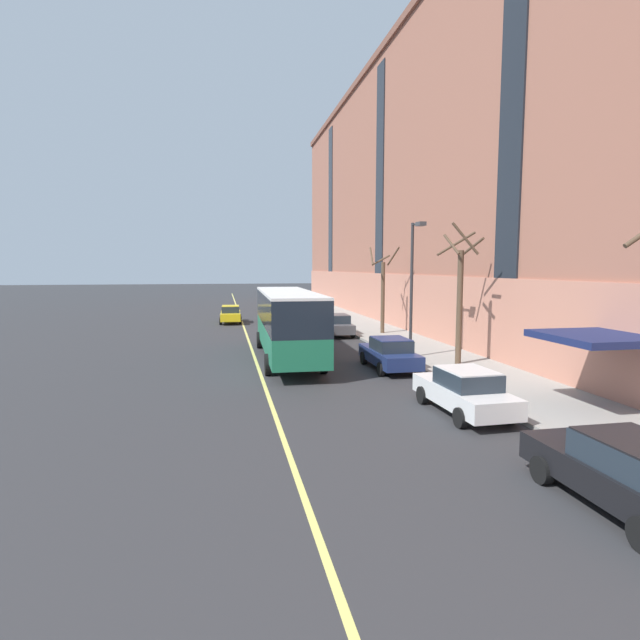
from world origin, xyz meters
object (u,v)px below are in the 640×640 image
(parked_car_champagne_6, at_px, (297,305))
(parked_car_darkgray_1, at_px, (307,310))
(city_bus, at_px, (287,320))
(parked_car_navy_0, at_px, (390,353))
(taxi_cab, at_px, (231,314))
(street_lamp, at_px, (413,276))
(street_tree_mid_block, at_px, (460,294))
(parked_car_black_5, at_px, (628,474))
(street_tree_far_uptown, at_px, (383,290))
(parked_car_white_3, at_px, (465,391))
(parked_car_darkgray_4, at_px, (337,325))

(parked_car_champagne_6, bearing_deg, parked_car_darkgray_1, -90.55)
(city_bus, relative_size, parked_car_navy_0, 2.66)
(taxi_cab, distance_m, street_lamp, 22.46)
(parked_car_darkgray_1, bearing_deg, parked_car_navy_0, -90.35)
(street_tree_mid_block, bearing_deg, city_bus, 157.03)
(parked_car_champagne_6, xyz_separation_m, street_lamp, (1.71, -29.99, 3.70))
(city_bus, relative_size, parked_car_champagne_6, 2.64)
(city_bus, xyz_separation_m, parked_car_black_5, (4.65, -17.88, -1.35))
(parked_car_champagne_6, xyz_separation_m, street_tree_far_uptown, (3.35, -19.91, 2.48))
(city_bus, distance_m, parked_car_black_5, 18.53)
(parked_car_champagne_6, distance_m, taxi_cab, 12.35)
(parked_car_darkgray_1, relative_size, parked_car_white_3, 1.03)
(parked_car_black_5, bearing_deg, parked_car_white_3, 90.33)
(parked_car_white_3, height_order, taxi_cab, same)
(parked_car_navy_0, height_order, street_tree_far_uptown, street_tree_far_uptown)
(parked_car_darkgray_4, xyz_separation_m, taxi_cab, (-7.46, 9.83, -0.00))
(parked_car_white_3, xyz_separation_m, taxi_cab, (-7.33, 29.69, 0.00))
(parked_car_darkgray_4, xyz_separation_m, parked_car_black_5, (-0.09, -26.77, -0.00))
(parked_car_darkgray_4, bearing_deg, street_tree_far_uptown, -4.26)
(parked_car_black_5, bearing_deg, street_tree_mid_block, 76.48)
(street_tree_far_uptown, bearing_deg, taxi_cab, 137.04)
(parked_car_black_5, distance_m, street_tree_far_uptown, 26.86)
(parked_car_champagne_6, distance_m, street_tree_mid_block, 32.29)
(parked_car_darkgray_1, xyz_separation_m, parked_car_darkgray_4, (0.04, -13.13, 0.00))
(street_tree_mid_block, bearing_deg, taxi_cab, 116.07)
(parked_car_darkgray_4, distance_m, street_tree_mid_block, 13.09)
(parked_car_darkgray_4, bearing_deg, street_lamp, -80.48)
(parked_car_navy_0, bearing_deg, city_bus, 142.81)
(taxi_cab, xyz_separation_m, street_lamp, (9.19, -20.16, 3.70))
(parked_car_navy_0, relative_size, parked_car_champagne_6, 1.00)
(parked_car_white_3, height_order, street_tree_mid_block, street_tree_mid_block)
(parked_car_darkgray_1, xyz_separation_m, taxi_cab, (-7.41, -3.30, -0.00))
(city_bus, distance_m, parked_car_white_3, 11.98)
(street_tree_mid_block, bearing_deg, parked_car_champagne_6, 96.00)
(street_lamp, bearing_deg, taxi_cab, 114.50)
(parked_car_white_3, xyz_separation_m, street_lamp, (1.86, 9.53, 3.70))
(parked_car_white_3, distance_m, street_tree_mid_block, 8.78)
(city_bus, height_order, street_lamp, street_lamp)
(parked_car_navy_0, bearing_deg, parked_car_black_5, -89.56)
(city_bus, xyz_separation_m, street_tree_far_uptown, (8.11, 8.63, 1.14))
(parked_car_darkgray_4, height_order, parked_car_black_5, same)
(parked_car_navy_0, height_order, parked_car_white_3, same)
(parked_car_black_5, xyz_separation_m, street_lamp, (1.82, 16.44, 3.70))
(parked_car_black_5, distance_m, parked_car_champagne_6, 46.43)
(street_tree_mid_block, bearing_deg, parked_car_darkgray_4, 105.35)
(parked_car_black_5, relative_size, street_tree_mid_block, 0.66)
(street_tree_far_uptown, relative_size, street_lamp, 0.88)
(parked_car_darkgray_1, height_order, street_tree_mid_block, street_tree_mid_block)
(taxi_cab, bearing_deg, city_bus, -81.74)
(street_tree_mid_block, height_order, street_lamp, street_lamp)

